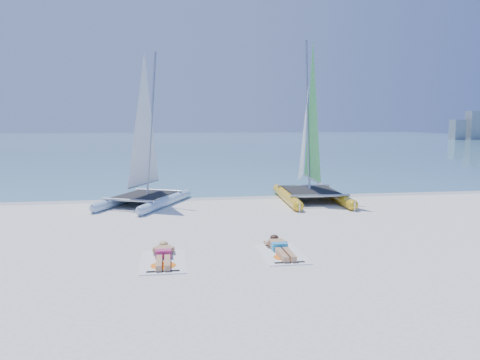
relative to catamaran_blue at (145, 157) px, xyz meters
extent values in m
plane|color=white|center=(3.18, -4.22, -1.82)|extent=(140.00, 140.00, 0.00)
cube|color=#79BDCA|center=(3.18, 58.78, -1.82)|extent=(140.00, 115.00, 0.01)
cube|color=silver|center=(3.18, 1.28, -1.82)|extent=(140.00, 1.40, 0.01)
cube|color=gray|center=(51.18, 57.78, -0.07)|extent=(2.00, 2.00, 3.50)
cube|color=gray|center=(54.18, 57.78, 0.68)|extent=(2.00, 2.00, 5.00)
cylinder|color=#B8D9F2|center=(-0.85, 0.30, -1.65)|extent=(2.02, 3.79, 0.35)
cone|color=#B8D9F2|center=(0.08, 2.30, -1.65)|extent=(0.52, 0.61, 0.34)
cylinder|color=#B8D9F2|center=(0.77, -0.46, -1.65)|extent=(2.02, 3.79, 0.35)
cone|color=#B8D9F2|center=(1.71, 1.54, -1.65)|extent=(0.52, 0.61, 0.34)
cube|color=black|center=(-0.04, -0.08, -1.44)|extent=(2.50, 2.73, 0.03)
cylinder|color=#B0B2B7|center=(0.26, 0.57, 1.32)|extent=(0.52, 0.99, 5.53)
cylinder|color=yellow|center=(5.55, -0.10, -1.63)|extent=(0.66, 4.46, 0.39)
cone|color=yellow|center=(5.71, 2.34, -1.63)|extent=(0.41, 0.59, 0.37)
cylinder|color=yellow|center=(7.53, -0.22, -1.63)|extent=(0.66, 4.46, 0.39)
cone|color=yellow|center=(7.68, 2.22, -1.63)|extent=(0.41, 0.59, 0.37)
cube|color=black|center=(6.54, -0.16, -1.40)|extent=(2.06, 2.55, 0.03)
cylinder|color=#B0B2B7|center=(6.59, 0.63, 1.65)|extent=(0.16, 1.17, 6.12)
cube|color=white|center=(0.74, -7.64, -1.81)|extent=(1.00, 1.85, 0.02)
cube|color=tan|center=(0.74, -7.21, -1.70)|extent=(0.36, 0.55, 0.17)
cube|color=#C52E72|center=(0.74, -7.41, -1.70)|extent=(0.37, 0.22, 0.17)
cube|color=tan|center=(0.74, -8.01, -1.74)|extent=(0.31, 0.85, 0.13)
sphere|color=tan|center=(0.74, -6.84, -1.66)|extent=(0.21, 0.21, 0.21)
ellipsoid|color=#E0B169|center=(0.74, -6.83, -1.62)|extent=(0.22, 0.24, 0.15)
cube|color=white|center=(3.56, -7.43, -1.81)|extent=(1.00, 1.85, 0.02)
cube|color=tan|center=(3.56, -7.00, -1.70)|extent=(0.36, 0.55, 0.17)
cube|color=#29A1DD|center=(3.56, -7.20, -1.70)|extent=(0.37, 0.22, 0.17)
cube|color=tan|center=(3.56, -7.80, -1.74)|extent=(0.31, 0.85, 0.13)
sphere|color=tan|center=(3.56, -6.63, -1.66)|extent=(0.21, 0.21, 0.21)
ellipsoid|color=#362013|center=(3.56, -6.62, -1.62)|extent=(0.22, 0.24, 0.15)
camera|label=1|loc=(0.91, -18.11, 1.35)|focal=35.00mm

